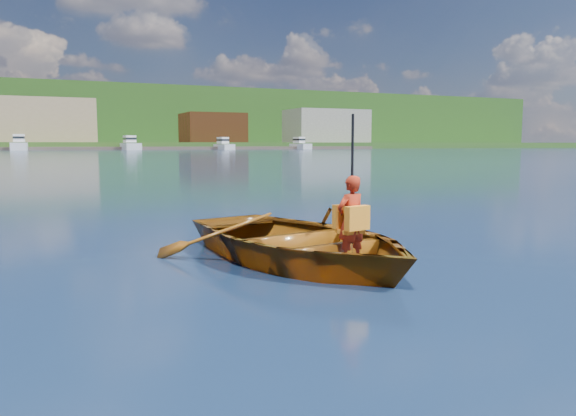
# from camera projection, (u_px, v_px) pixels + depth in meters

# --- Properties ---
(ground) EXTENTS (600.00, 600.00, 0.00)m
(ground) POSITION_uv_depth(u_px,v_px,m) (373.00, 259.00, 7.89)
(ground) COLOR #11263D
(ground) RESTS_ON ground
(rowboat) EXTENTS (3.81, 4.74, 0.87)m
(rowboat) POSITION_uv_depth(u_px,v_px,m) (298.00, 241.00, 7.68)
(rowboat) COLOR brown
(rowboat) RESTS_ON ground
(child_paddler) EXTENTS (0.45, 0.40, 1.88)m
(child_paddler) POSITION_uv_depth(u_px,v_px,m) (351.00, 220.00, 6.99)
(child_paddler) COLOR #AC2813
(child_paddler) RESTS_ON ground
(shoreline) EXTENTS (400.00, 140.00, 22.00)m
(shoreline) POSITION_uv_depth(u_px,v_px,m) (52.00, 122.00, 222.12)
(shoreline) COLOR #325A24
(shoreline) RESTS_ON ground
(dock) EXTENTS (159.92, 14.42, 0.80)m
(dock) POSITION_uv_depth(u_px,v_px,m) (96.00, 148.00, 146.01)
(dock) COLOR brown
(dock) RESTS_ON ground
(waterfront_buildings) EXTENTS (202.00, 16.00, 14.00)m
(waterfront_buildings) POSITION_uv_depth(u_px,v_px,m) (27.00, 121.00, 154.14)
(waterfront_buildings) COLOR brown
(waterfront_buildings) RESTS_ON ground
(hillside_trees) EXTENTS (278.30, 85.87, 26.84)m
(hillside_trees) POSITION_uv_depth(u_px,v_px,m) (83.00, 103.00, 224.08)
(hillside_trees) COLOR #382314
(hillside_trees) RESTS_ON ground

